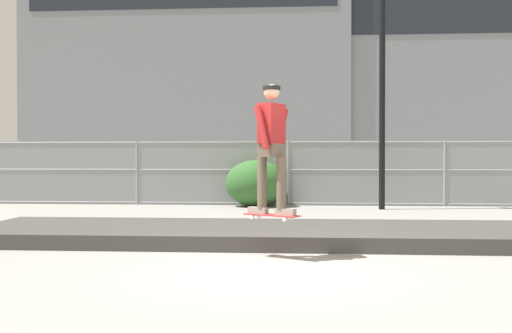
{
  "coord_description": "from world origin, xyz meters",
  "views": [
    {
      "loc": [
        0.28,
        -7.11,
        1.37
      ],
      "look_at": [
        -0.66,
        6.11,
        1.17
      ],
      "focal_mm": 41.26,
      "sensor_mm": 36.0,
      "label": 1
    }
  ],
  "objects_px": {
    "skater": "(272,141)",
    "parked_car_near": "(227,173)",
    "street_lamp": "(382,46)",
    "shrub_left": "(256,183)",
    "parked_car_mid": "(388,174)",
    "skateboard": "(272,215)"
  },
  "relations": [
    {
      "from": "street_lamp",
      "to": "shrub_left",
      "type": "relative_size",
      "value": 4.1
    },
    {
      "from": "parked_car_near",
      "to": "skateboard",
      "type": "bearing_deg",
      "value": -80.29
    },
    {
      "from": "shrub_left",
      "to": "parked_car_near",
      "type": "bearing_deg",
      "value": 109.16
    },
    {
      "from": "skater",
      "to": "street_lamp",
      "type": "relative_size",
      "value": 0.25
    },
    {
      "from": "shrub_left",
      "to": "skateboard",
      "type": "bearing_deg",
      "value": -84.46
    },
    {
      "from": "parked_car_mid",
      "to": "parked_car_near",
      "type": "bearing_deg",
      "value": 178.55
    },
    {
      "from": "skateboard",
      "to": "parked_car_near",
      "type": "relative_size",
      "value": 0.18
    },
    {
      "from": "parked_car_near",
      "to": "parked_car_mid",
      "type": "relative_size",
      "value": 0.99
    },
    {
      "from": "skateboard",
      "to": "skater",
      "type": "bearing_deg",
      "value": 93.58
    },
    {
      "from": "skater",
      "to": "parked_car_near",
      "type": "height_order",
      "value": "skater"
    },
    {
      "from": "street_lamp",
      "to": "shrub_left",
      "type": "xyz_separation_m",
      "value": [
        -3.39,
        0.66,
        -3.64
      ]
    },
    {
      "from": "street_lamp",
      "to": "shrub_left",
      "type": "bearing_deg",
      "value": 169.01
    },
    {
      "from": "street_lamp",
      "to": "parked_car_near",
      "type": "height_order",
      "value": "street_lamp"
    },
    {
      "from": "skateboard",
      "to": "street_lamp",
      "type": "distance_m",
      "value": 8.98
    },
    {
      "from": "shrub_left",
      "to": "street_lamp",
      "type": "bearing_deg",
      "value": -10.99
    },
    {
      "from": "street_lamp",
      "to": "parked_car_mid",
      "type": "distance_m",
      "value": 5.39
    },
    {
      "from": "skater",
      "to": "parked_car_near",
      "type": "xyz_separation_m",
      "value": [
        -2.05,
        11.97,
        -0.76
      ]
    },
    {
      "from": "street_lamp",
      "to": "parked_car_near",
      "type": "relative_size",
      "value": 1.54
    },
    {
      "from": "parked_car_mid",
      "to": "shrub_left",
      "type": "xyz_separation_m",
      "value": [
        -4.18,
        -3.41,
        -0.19
      ]
    },
    {
      "from": "street_lamp",
      "to": "shrub_left",
      "type": "height_order",
      "value": "street_lamp"
    },
    {
      "from": "street_lamp",
      "to": "parked_car_mid",
      "type": "height_order",
      "value": "street_lamp"
    },
    {
      "from": "skateboard",
      "to": "skater",
      "type": "xyz_separation_m",
      "value": [
        -0.0,
        0.0,
        1.01
      ]
    }
  ]
}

